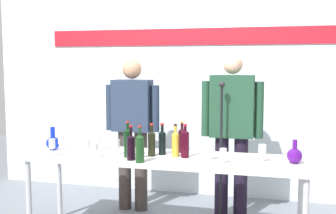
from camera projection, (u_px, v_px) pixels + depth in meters
name	position (u px, v px, depth m)	size (l,w,h in m)	color
back_wall	(194.00, 73.00, 5.11)	(5.27, 0.11, 3.00)	white
display_table	(164.00, 163.00, 3.78)	(2.54, 0.66, 0.78)	white
decanter_blue_left	(53.00, 142.00, 4.05)	(0.13, 0.13, 0.23)	#0F27C1
decanter_blue_right	(295.00, 155.00, 3.50)	(0.13, 0.13, 0.20)	#501282
presenter_left	(132.00, 124.00, 4.56)	(0.61, 0.22, 1.66)	#3C3330
presenter_right	(232.00, 125.00, 4.29)	(0.63, 0.22, 1.71)	black
wine_bottle_0	(175.00, 143.00, 3.75)	(0.07, 0.07, 0.30)	gold
wine_bottle_1	(131.00, 146.00, 3.62)	(0.07, 0.07, 0.30)	black
wine_bottle_2	(140.00, 147.00, 3.53)	(0.07, 0.07, 0.32)	#19401C
wine_bottle_3	(152.00, 142.00, 3.77)	(0.07, 0.07, 0.30)	black
wine_bottle_4	(182.00, 139.00, 3.93)	(0.07, 0.07, 0.30)	black
wine_bottle_5	(162.00, 141.00, 3.84)	(0.07, 0.07, 0.29)	black
wine_bottle_6	(185.00, 143.00, 3.71)	(0.07, 0.07, 0.30)	#370615
wine_bottle_7	(128.00, 142.00, 3.73)	(0.07, 0.07, 0.32)	black
wine_glass_left_0	(98.00, 141.00, 4.02)	(0.07, 0.07, 0.13)	white
wine_glass_left_1	(87.00, 144.00, 3.78)	(0.06, 0.06, 0.15)	white
wine_glass_left_2	(117.00, 144.00, 3.84)	(0.06, 0.06, 0.14)	white
wine_glass_left_3	(61.00, 140.00, 3.95)	(0.06, 0.06, 0.16)	white
wine_glass_left_4	(52.00, 144.00, 3.77)	(0.06, 0.06, 0.16)	white
wine_glass_left_5	(95.00, 148.00, 3.70)	(0.06, 0.06, 0.13)	white
wine_glass_right_0	(210.00, 149.00, 3.63)	(0.06, 0.06, 0.14)	white
wine_glass_right_1	(223.00, 153.00, 3.50)	(0.06, 0.06, 0.13)	white
wine_glass_right_2	(262.00, 150.00, 3.53)	(0.07, 0.07, 0.15)	white
microphone_stand	(221.00, 178.00, 4.15)	(0.20, 0.20, 1.44)	black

